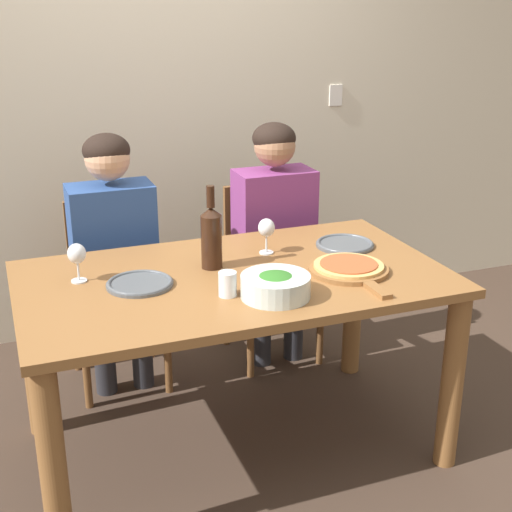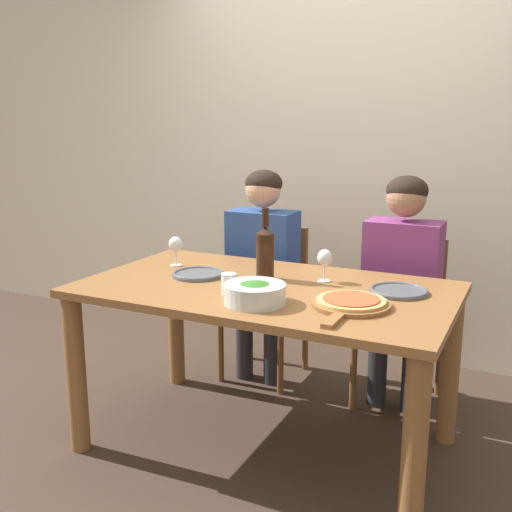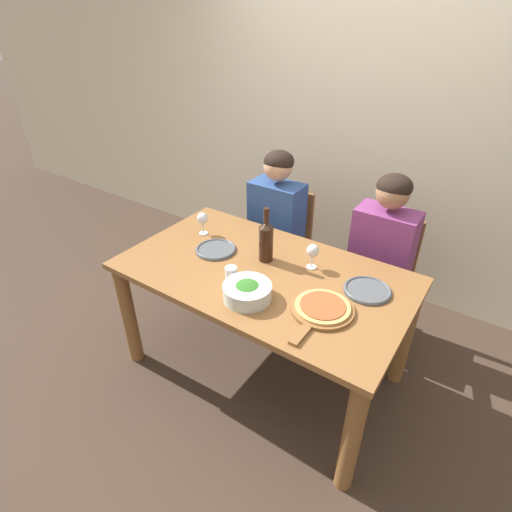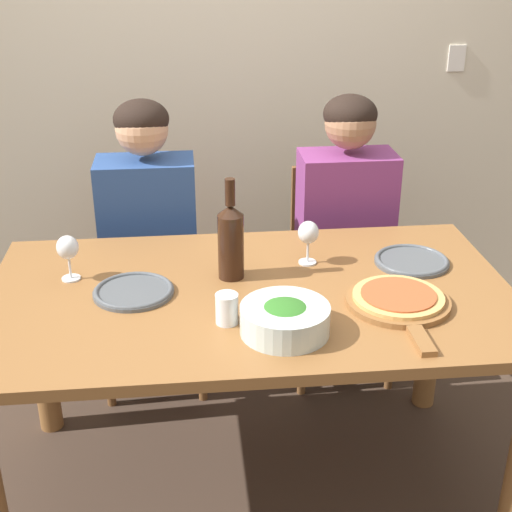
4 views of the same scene
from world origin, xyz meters
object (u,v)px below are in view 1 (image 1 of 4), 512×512
object	(u,v)px
chair_right	(267,263)
dinner_plate_right	(345,244)
person_man	(275,222)
water_tumbler	(228,284)
wine_glass_right	(266,229)
broccoli_bowl	(276,286)
pizza_on_board	(349,268)
person_woman	(114,241)
wine_bottle	(211,236)
wine_glass_left	(77,255)
dinner_plate_left	(140,283)
chair_left	(113,284)

from	to	relation	value
chair_right	dinner_plate_right	distance (m)	0.72
person_man	water_tumbler	size ratio (longest dim) A/B	13.62
chair_right	dinner_plate_right	bearing A→B (deg)	-80.74
wine_glass_right	chair_right	bearing A→B (deg)	67.90
broccoli_bowl	pizza_on_board	distance (m)	0.38
person_woman	water_tumbler	xyz separation A→B (m)	(0.26, -0.87, 0.08)
wine_bottle	dinner_plate_right	bearing A→B (deg)	3.68
person_man	pizza_on_board	bearing A→B (deg)	-91.57
water_tumbler	chair_right	bearing A→B (deg)	60.91
wine_glass_left	wine_glass_right	distance (m)	0.78
dinner_plate_left	dinner_plate_right	distance (m)	0.93
dinner_plate_right	wine_glass_right	bearing A→B (deg)	173.85
chair_left	dinner_plate_left	bearing A→B (deg)	-91.40
chair_right	person_woman	distance (m)	0.84
chair_right	person_woman	bearing A→B (deg)	-172.38
broccoli_bowl	dinner_plate_left	distance (m)	0.51
person_man	dinner_plate_right	distance (m)	0.55
chair_left	wine_bottle	size ratio (longest dim) A/B	2.65
chair_right	broccoli_bowl	size ratio (longest dim) A/B	3.51
person_man	wine_glass_right	xyz separation A→B (m)	(-0.24, -0.50, 0.14)
wine_glass_right	water_tumbler	distance (m)	0.48
person_man	dinner_plate_left	world-z (taller)	person_man
dinner_plate_left	person_woman	bearing A→B (deg)	88.37
dinner_plate_right	person_woman	bearing A→B (deg)	149.38
pizza_on_board	wine_glass_left	bearing A→B (deg)	164.50
person_woman	dinner_plate_right	distance (m)	1.05
broccoli_bowl	wine_glass_left	world-z (taller)	wine_glass_left
person_man	pizza_on_board	xyz separation A→B (m)	(-0.02, -0.82, 0.05)
wine_bottle	dinner_plate_left	size ratio (longest dim) A/B	1.34
wine_glass_left	water_tumbler	size ratio (longest dim) A/B	1.67
chair_right	wine_bottle	xyz separation A→B (m)	(-0.51, -0.68, 0.42)
wine_bottle	water_tumbler	distance (m)	0.31
wine_bottle	broccoli_bowl	distance (m)	0.39
broccoli_bowl	wine_glass_left	size ratio (longest dim) A/B	1.67
pizza_on_board	wine_glass_left	xyz separation A→B (m)	(-1.00, 0.28, 0.09)
chair_right	chair_left	bearing A→B (deg)	180.00
dinner_plate_right	wine_glass_right	size ratio (longest dim) A/B	1.65
dinner_plate_left	dinner_plate_right	bearing A→B (deg)	7.80
dinner_plate_left	pizza_on_board	xyz separation A→B (m)	(0.79, -0.16, 0.01)
person_man	broccoli_bowl	size ratio (longest dim) A/B	4.89
chair_left	pizza_on_board	distance (m)	1.24
dinner_plate_right	dinner_plate_left	bearing A→B (deg)	-172.20
wine_glass_left	wine_glass_right	xyz separation A→B (m)	(0.78, 0.04, 0.00)
wine_glass_right	person_man	bearing A→B (deg)	63.74
chair_right	pizza_on_board	bearing A→B (deg)	-91.39
wine_glass_right	water_tumbler	world-z (taller)	wine_glass_right
wine_bottle	person_woman	bearing A→B (deg)	116.84
chair_left	dinner_plate_right	bearing A→B (deg)	-35.38
wine_bottle	pizza_on_board	bearing A→B (deg)	-26.49
wine_bottle	wine_glass_left	size ratio (longest dim) A/B	2.21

